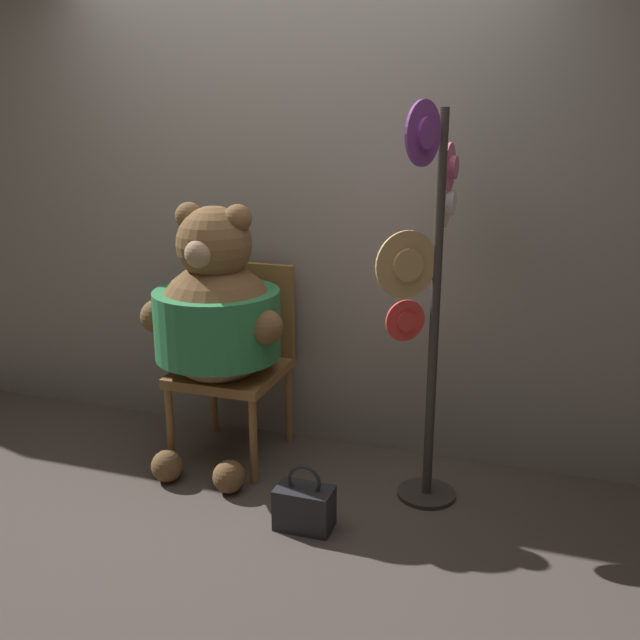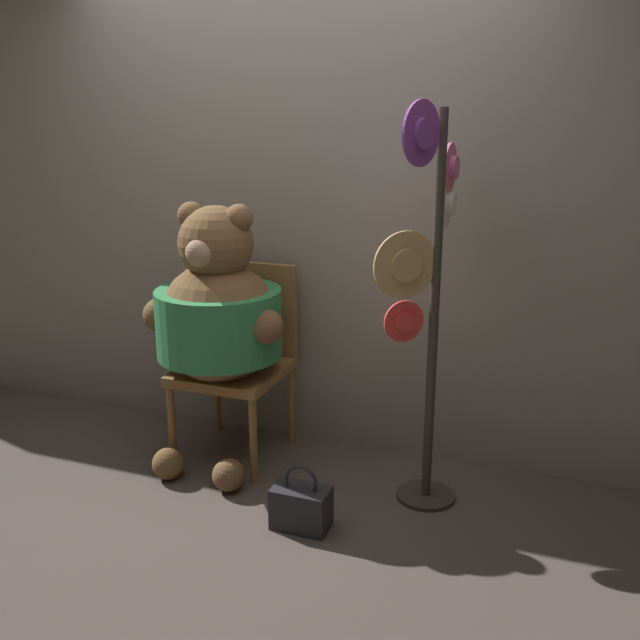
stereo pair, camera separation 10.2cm
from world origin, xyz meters
The scene contains 6 objects.
ground_plane centered at (0.00, 0.00, 0.00)m, with size 14.00×14.00×0.00m, color #4C423D.
wall_back centered at (0.00, 0.68, 1.22)m, with size 8.00×0.10×2.43m.
chair centered at (-0.25, 0.38, 0.55)m, with size 0.52×0.55×1.01m.
teddy_bear centered at (-0.27, 0.20, 0.81)m, with size 0.76×0.68×1.36m.
hat_display_rack centered at (0.79, 0.19, 1.06)m, with size 0.37×0.54×1.83m.
handbag_on_ground centered at (0.36, -0.25, 0.10)m, with size 0.25×0.15×0.31m.
Camera 2 is at (1.41, -2.84, 1.78)m, focal length 40.00 mm.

